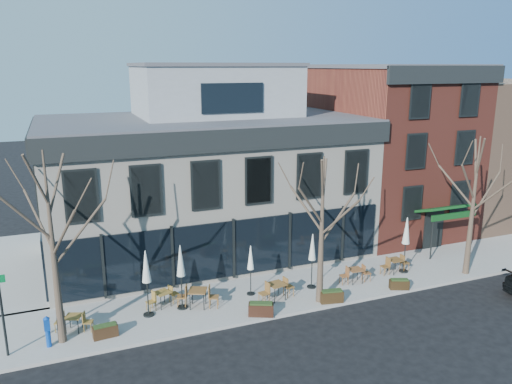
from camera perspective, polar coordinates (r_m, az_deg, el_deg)
name	(u,v)px	position (r m, az deg, el deg)	size (l,w,h in m)	color
ground	(233,282)	(26.81, -2.60, -10.21)	(120.00, 120.00, 0.00)	black
sidewalk_front	(307,287)	(26.15, 5.85, -10.75)	(33.50, 4.70, 0.15)	gray
sidewalk_side	(7,270)	(31.29, -26.57, -7.95)	(4.50, 12.00, 0.15)	gray
corner_building	(206,175)	(29.95, -5.74, 1.89)	(18.39, 10.39, 11.10)	beige
red_brick_building	(388,148)	(35.41, 14.86, 4.91)	(8.20, 11.78, 11.18)	maroon
bg_building	(487,146)	(42.87, 24.87, 4.76)	(12.00, 12.00, 10.00)	#8C664C
tree_corner	(53,247)	(21.04, -22.17, -5.84)	(3.93, 3.98, 7.92)	#382B21
tree_mid	(322,229)	(23.24, 7.55, -4.19)	(3.50, 3.55, 7.04)	#382B21
tree_right	(473,205)	(28.53, 23.58, -1.32)	(3.72, 3.77, 7.48)	#382B21
sign_pole	(2,310)	(21.73, -27.03, -11.94)	(0.50, 0.10, 3.40)	black
call_box	(48,330)	(22.21, -22.72, -14.38)	(0.27, 0.27, 1.35)	#0C3FA3
cafe_set_0	(74,322)	(23.11, -20.11, -13.73)	(1.66, 0.95, 0.85)	brown
cafe_set_1	(163,297)	(24.17, -10.63, -11.74)	(1.71, 1.01, 0.89)	olive
cafe_set_2	(198,296)	(23.83, -6.67, -11.74)	(2.03, 1.25, 1.05)	brown
cafe_set_3	(277,289)	(24.39, 2.36, -11.07)	(1.96, 0.89, 1.01)	brown
cafe_set_4	(355,274)	(26.67, 11.28, -9.17)	(1.75, 0.75, 0.91)	brown
cafe_set_5	(395,264)	(28.37, 15.60, -7.95)	(1.78, 0.74, 0.94)	brown
umbrella_0	(146,270)	(22.76, -12.44, -8.71)	(0.50, 0.50, 3.11)	black
umbrella_1	(181,264)	(23.15, -8.60, -8.16)	(0.49, 0.49, 3.09)	black
umbrella_2	(251,260)	(24.38, -0.62, -7.80)	(0.41, 0.41, 2.54)	black
umbrella_3	(312,250)	(25.18, 6.46, -6.60)	(0.46, 0.46, 2.86)	black
umbrella_4	(406,234)	(28.02, 16.80, -4.58)	(0.50, 0.50, 3.11)	black
planter_0	(105,331)	(22.33, -16.84, -14.94)	(1.04, 0.49, 0.56)	black
planter_1	(261,309)	(23.05, 0.58, -13.22)	(1.21, 0.88, 0.63)	black
planter_2	(331,296)	(24.49, 8.62, -11.68)	(1.16, 0.65, 0.61)	#2F200F
planter_3	(399,284)	(26.54, 16.04, -10.07)	(1.03, 0.71, 0.53)	black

